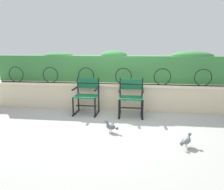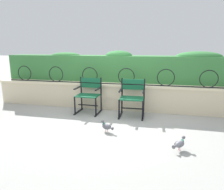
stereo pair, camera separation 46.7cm
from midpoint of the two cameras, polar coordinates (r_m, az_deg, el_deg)
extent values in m
plane|color=#9E9E99|center=(4.68, 2.43, -7.06)|extent=(60.00, 60.00, 0.00)
cube|color=beige|center=(5.50, 4.31, -0.65)|extent=(6.82, 0.35, 0.61)
cube|color=beige|center=(5.44, 4.37, 2.76)|extent=(6.82, 0.41, 0.05)
cylinder|color=black|center=(5.36, 4.26, 3.01)|extent=(6.29, 0.02, 0.02)
torus|color=black|center=(6.31, -20.72, 5.54)|extent=(0.42, 0.02, 0.42)
torus|color=black|center=(5.84, -12.77, 5.51)|extent=(0.42, 0.02, 0.42)
torus|color=black|center=(5.49, -3.63, 5.35)|extent=(0.42, 0.02, 0.42)
torus|color=black|center=(5.30, 6.44, 5.02)|extent=(0.42, 0.02, 0.42)
torus|color=black|center=(5.28, 16.90, 4.51)|extent=(0.42, 0.02, 0.42)
torus|color=black|center=(5.43, 27.09, 3.87)|extent=(0.42, 0.02, 0.42)
cube|color=#387A3D|center=(5.88, 5.19, 7.19)|extent=(6.68, 0.67, 0.70)
ellipsoid|color=#367C3B|center=(6.31, -10.37, 10.60)|extent=(0.84, 0.60, 0.16)
ellipsoid|color=#337739|center=(5.88, 4.16, 10.61)|extent=(0.73, 0.60, 0.28)
ellipsoid|color=#39803F|center=(5.92, 24.67, 9.51)|extent=(1.12, 0.60, 0.25)
cube|color=#145B38|center=(4.98, -4.50, -0.54)|extent=(0.53, 0.14, 0.03)
cube|color=#145B38|center=(5.11, -4.01, -0.19)|extent=(0.53, 0.14, 0.03)
cube|color=#145B38|center=(5.24, -3.55, 0.14)|extent=(0.53, 0.14, 0.03)
cube|color=#145B38|center=(5.27, -3.26, 4.02)|extent=(0.53, 0.04, 0.11)
cube|color=#145B38|center=(5.29, -3.24, 2.59)|extent=(0.53, 0.04, 0.11)
cylinder|color=black|center=(5.26, -0.46, 0.11)|extent=(0.04, 0.04, 0.86)
cylinder|color=black|center=(4.91, -1.72, -3.35)|extent=(0.04, 0.04, 0.44)
cube|color=black|center=(5.15, -1.13, -5.00)|extent=(0.05, 0.52, 0.02)
cube|color=black|center=(5.00, -1.16, 1.65)|extent=(0.04, 0.40, 0.03)
cylinder|color=black|center=(5.42, -5.89, 0.41)|extent=(0.04, 0.04, 0.86)
cylinder|color=black|center=(5.08, -7.48, -2.91)|extent=(0.04, 0.04, 0.44)
cube|color=black|center=(5.31, -6.67, -4.53)|extent=(0.05, 0.52, 0.02)
cube|color=black|center=(5.16, -6.84, 1.92)|extent=(0.04, 0.40, 0.03)
cylinder|color=black|center=(5.17, -3.97, -2.80)|extent=(0.50, 0.04, 0.03)
cube|color=#145B38|center=(4.74, 8.06, -1.34)|extent=(0.53, 0.14, 0.03)
cube|color=#145B38|center=(4.87, 8.15, -0.95)|extent=(0.53, 0.14, 0.03)
cube|color=#145B38|center=(5.00, 8.24, -0.58)|extent=(0.53, 0.14, 0.03)
cube|color=#145B38|center=(5.03, 8.43, 3.60)|extent=(0.53, 0.05, 0.11)
cube|color=#145B38|center=(5.06, 8.38, 2.06)|extent=(0.53, 0.05, 0.11)
cylinder|color=black|center=(5.10, 11.28, -0.49)|extent=(0.04, 0.04, 0.87)
cylinder|color=black|center=(4.74, 11.15, -4.21)|extent=(0.04, 0.04, 0.44)
cube|color=black|center=(4.98, 11.06, -5.86)|extent=(0.06, 0.52, 0.02)
cube|color=black|center=(4.83, 11.37, 0.99)|extent=(0.05, 0.40, 0.03)
cylinder|color=black|center=(5.12, 5.34, -0.23)|extent=(0.04, 0.04, 0.87)
cylinder|color=black|center=(4.77, 4.75, -3.91)|extent=(0.04, 0.04, 0.44)
cube|color=black|center=(5.01, 4.95, -5.57)|extent=(0.06, 0.52, 0.02)
cube|color=black|center=(4.85, 5.09, 1.26)|extent=(0.05, 0.40, 0.03)
cylinder|color=black|center=(4.93, 8.06, -3.68)|extent=(0.50, 0.04, 0.03)
ellipsoid|color=slate|center=(4.06, 1.79, -8.65)|extent=(0.21, 0.17, 0.11)
cylinder|color=#2D6B56|center=(4.08, 1.02, -7.98)|extent=(0.07, 0.06, 0.06)
sphere|color=#55555D|center=(4.08, 0.75, -7.19)|extent=(0.06, 0.06, 0.06)
cone|color=black|center=(4.10, 0.38, -7.17)|extent=(0.03, 0.02, 0.01)
cone|color=#4A4A52|center=(4.00, 3.15, -9.07)|extent=(0.10, 0.09, 0.06)
ellipsoid|color=#5B5B63|center=(4.02, 1.55, -8.79)|extent=(0.14, 0.08, 0.07)
ellipsoid|color=#5B5B63|center=(4.09, 2.25, -8.43)|extent=(0.14, 0.08, 0.07)
cylinder|color=#C6515B|center=(4.08, 1.51, -9.73)|extent=(0.01, 0.01, 0.05)
cylinder|color=#C6515B|center=(4.10, 2.04, -9.64)|extent=(0.01, 0.01, 0.05)
ellipsoid|color=gray|center=(3.62, 21.54, -12.38)|extent=(0.20, 0.21, 0.11)
cylinder|color=#2D6B56|center=(3.66, 22.16, -11.55)|extent=(0.07, 0.07, 0.06)
sphere|color=slate|center=(3.66, 22.43, -10.67)|extent=(0.06, 0.06, 0.06)
cone|color=black|center=(3.69, 22.69, -10.59)|extent=(0.02, 0.03, 0.01)
cone|color=#595960|center=(3.53, 20.52, -13.03)|extent=(0.10, 0.10, 0.06)
ellipsoid|color=slate|center=(3.63, 20.89, -12.17)|extent=(0.11, 0.12, 0.07)
ellipsoid|color=slate|center=(3.59, 22.05, -12.55)|extent=(0.11, 0.12, 0.07)
cylinder|color=#C6515B|center=(3.67, 21.28, -13.39)|extent=(0.01, 0.01, 0.05)
cylinder|color=#C6515B|center=(3.64, 21.60, -13.66)|extent=(0.01, 0.01, 0.05)
camera|label=1|loc=(0.23, -87.14, 0.66)|focal=33.69mm
camera|label=2|loc=(0.23, 92.86, -0.66)|focal=33.69mm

